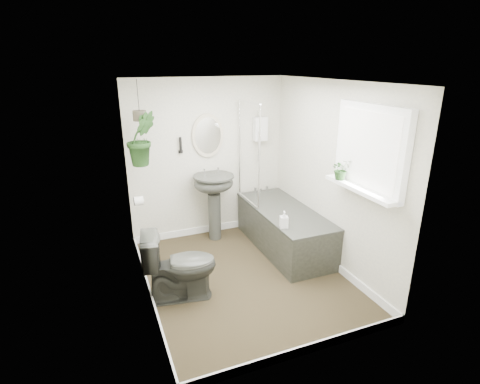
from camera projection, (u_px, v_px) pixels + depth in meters
name	position (u px, v px, depth m)	size (l,w,h in m)	color
floor	(245.00, 277.00, 4.59)	(2.30, 2.80, 0.02)	black
ceiling	(245.00, 80.00, 3.82)	(2.30, 2.80, 0.02)	white
wall_back	(208.00, 159.00, 5.44)	(2.30, 0.02, 2.30)	beige
wall_front	(313.00, 240.00, 2.97)	(2.30, 0.02, 2.30)	beige
wall_left	(140.00, 201.00, 3.80)	(0.02, 2.80, 2.30)	beige
wall_right	(332.00, 177.00, 4.61)	(0.02, 2.80, 2.30)	beige
skirting	(245.00, 273.00, 4.57)	(2.30, 2.80, 0.10)	white
bathtub	(284.00, 229.00, 5.21)	(0.72, 1.72, 0.58)	#32342E
bath_screen	(249.00, 154.00, 5.19)	(0.04, 0.72, 1.40)	silver
shower_box	(260.00, 129.00, 5.53)	(0.20, 0.10, 0.35)	white
oval_mirror	(208.00, 136.00, 5.29)	(0.46, 0.03, 0.62)	beige
wall_sconce	(181.00, 145.00, 5.17)	(0.04, 0.04, 0.22)	black
toilet_roll_holder	(139.00, 201.00, 4.51)	(0.11, 0.11, 0.11)	white
window_recess	(370.00, 149.00, 3.81)	(0.08, 1.00, 0.90)	white
window_sill	(360.00, 189.00, 3.92)	(0.18, 1.00, 0.04)	white
window_blinds	(367.00, 149.00, 3.79)	(0.01, 0.86, 0.76)	white
toilet	(180.00, 265.00, 4.06)	(0.45, 0.78, 0.80)	#32342E
pedestal_sink	(214.00, 207.00, 5.42)	(0.58, 0.49, 0.98)	#32342E
sill_plant	(341.00, 169.00, 4.13)	(0.21, 0.18, 0.23)	black
hanging_plant	(142.00, 139.00, 4.54)	(0.37, 0.30, 0.67)	black
soap_bottle	(284.00, 219.00, 4.53)	(0.09, 0.10, 0.21)	black
hanging_pot	(140.00, 116.00, 4.45)	(0.16, 0.16, 0.12)	#403B2E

